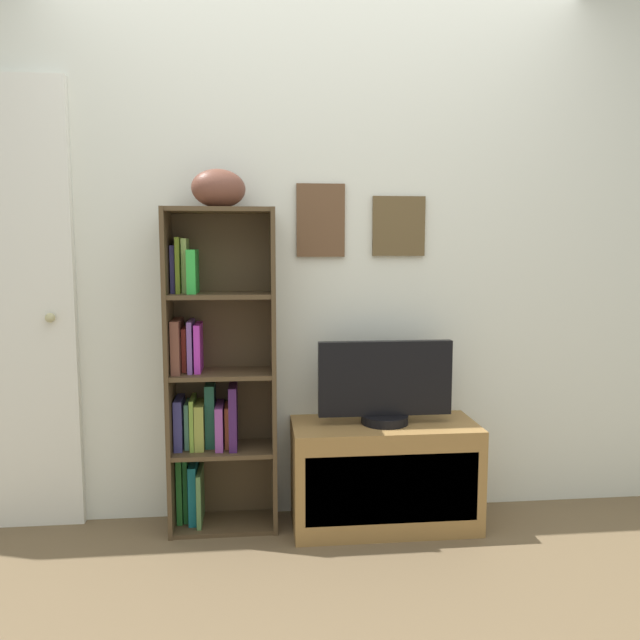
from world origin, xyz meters
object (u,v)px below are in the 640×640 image
(bookshelf, at_px, (212,382))
(football, at_px, (219,188))
(tv_stand, at_px, (384,474))
(television, at_px, (385,384))

(bookshelf, bearing_deg, football, -30.63)
(football, distance_m, tv_stand, 1.52)
(bookshelf, xyz_separation_m, television, (0.80, -0.09, -0.01))
(football, relative_size, television, 0.40)
(bookshelf, xyz_separation_m, football, (0.05, -0.03, 0.88))
(football, height_order, television, football)
(bookshelf, height_order, tv_stand, bookshelf)
(bookshelf, xyz_separation_m, tv_stand, (0.80, -0.09, -0.44))
(tv_stand, xyz_separation_m, television, (0.00, 0.00, 0.43))
(bookshelf, relative_size, tv_stand, 1.72)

